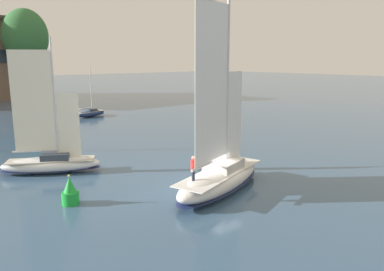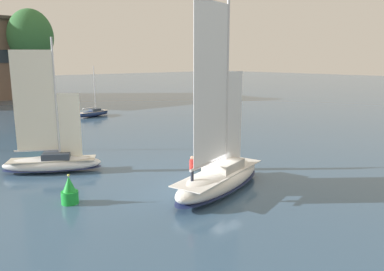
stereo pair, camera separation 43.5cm
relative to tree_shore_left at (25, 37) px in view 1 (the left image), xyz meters
The scene contains 6 objects.
ground_plane 72.02m from the tree_shore_left, 98.36° to the right, with size 400.00×400.00×0.00m, color #385675.
tree_shore_left is the anchor object (origin of this frame).
sailboat_main 71.81m from the tree_shore_left, 98.35° to the right, with size 10.44×5.46×13.82m.
sailboat_moored_near_marina 61.84m from the tree_shore_left, 106.86° to the right, with size 7.82×5.88×10.74m.
sailboat_moored_mid_channel 34.55m from the tree_shore_left, 92.30° to the right, with size 6.04×2.94×8.02m.
channel_buoy 69.44m from the tree_shore_left, 106.39° to the right, with size 1.08×1.08×1.96m.
Camera 1 is at (-17.98, -17.47, 9.04)m, focal length 35.00 mm.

